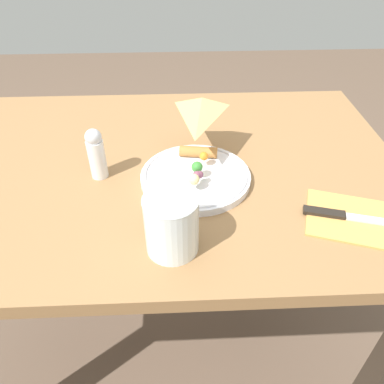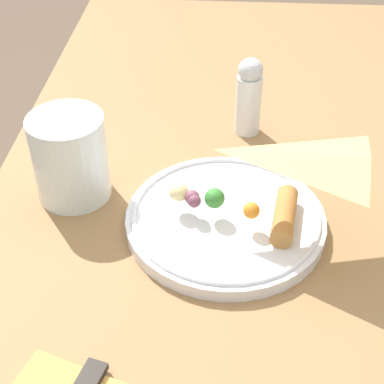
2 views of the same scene
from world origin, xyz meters
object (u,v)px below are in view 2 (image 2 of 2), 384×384
object	(u,v)px
dining_table	(270,238)
milk_glass	(71,160)
plate_pizza	(224,216)
salt_shaker	(249,96)

from	to	relation	value
dining_table	milk_glass	xyz separation A→B (m)	(0.06, -0.25, 0.17)
plate_pizza	milk_glass	xyz separation A→B (m)	(-0.05, -0.18, 0.04)
milk_glass	plate_pizza	bearing A→B (deg)	75.19
plate_pizza	milk_glass	distance (m)	0.19
dining_table	milk_glass	size ratio (longest dim) A/B	10.69
plate_pizza	salt_shaker	xyz separation A→B (m)	(-0.20, 0.03, 0.04)
plate_pizza	dining_table	bearing A→B (deg)	148.79
dining_table	salt_shaker	xyz separation A→B (m)	(-0.09, -0.04, 0.18)
milk_glass	dining_table	bearing A→B (deg)	103.77
plate_pizza	milk_glass	size ratio (longest dim) A/B	2.13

